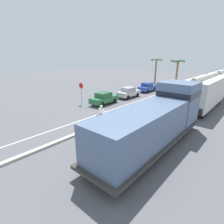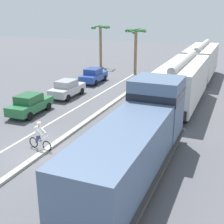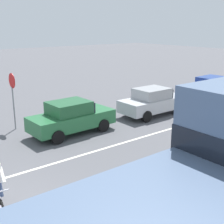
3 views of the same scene
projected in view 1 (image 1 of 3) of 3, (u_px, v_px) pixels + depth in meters
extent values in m
plane|color=#56565B|center=(104.00, 124.00, 16.91)|extent=(120.00, 120.00, 0.00)
cube|color=#B2AD9E|center=(138.00, 109.00, 21.20)|extent=(0.36, 36.00, 0.16)
cube|color=silver|center=(122.00, 106.00, 22.72)|extent=(0.14, 36.00, 0.01)
cube|color=slate|center=(148.00, 125.00, 11.59)|extent=(2.70, 9.86, 2.40)
cube|color=slate|center=(178.00, 102.00, 15.02)|extent=(2.80, 2.80, 3.50)
cube|color=black|center=(179.00, 93.00, 14.78)|extent=(2.83, 2.83, 0.56)
cube|color=#383533|center=(151.00, 138.00, 12.39)|extent=(3.10, 11.60, 0.20)
cylinder|color=#4C4947|center=(151.00, 140.00, 12.43)|extent=(1.10, 3.00, 1.10)
cylinder|color=black|center=(173.00, 125.00, 15.32)|extent=(2.40, 1.00, 1.00)
cylinder|color=black|center=(169.00, 127.00, 14.74)|extent=(2.40, 1.00, 1.00)
cylinder|color=black|center=(165.00, 130.00, 14.17)|extent=(2.40, 1.00, 1.00)
cylinder|color=black|center=(132.00, 154.00, 10.73)|extent=(2.40, 1.00, 1.00)
cylinder|color=black|center=(124.00, 160.00, 10.15)|extent=(2.40, 1.00, 1.00)
cylinder|color=black|center=(115.00, 166.00, 9.57)|extent=(2.40, 1.00, 1.00)
cube|color=silver|center=(204.00, 91.00, 21.30)|extent=(2.90, 10.40, 3.10)
cylinder|color=#B0AEA7|center=(207.00, 77.00, 20.77)|extent=(0.60, 9.88, 0.60)
cube|color=black|center=(213.00, 94.00, 25.45)|extent=(2.61, 0.10, 0.70)
cube|color=black|center=(188.00, 110.00, 17.89)|extent=(2.61, 0.10, 0.70)
cylinder|color=black|center=(210.00, 99.00, 24.54)|extent=(2.46, 0.90, 0.90)
cylinder|color=black|center=(208.00, 101.00, 23.75)|extent=(2.46, 0.90, 0.90)
cylinder|color=black|center=(195.00, 109.00, 19.90)|extent=(2.46, 0.90, 0.90)
cylinder|color=black|center=(192.00, 112.00, 19.10)|extent=(2.46, 0.90, 0.90)
cube|color=silver|center=(223.00, 81.00, 29.65)|extent=(2.90, 10.40, 3.10)
cube|color=black|center=(214.00, 93.00, 26.24)|extent=(2.61, 0.10, 0.70)
cylinder|color=black|center=(224.00, 89.00, 32.10)|extent=(2.46, 0.90, 0.90)
cylinder|color=black|center=(218.00, 94.00, 28.25)|extent=(2.46, 0.90, 0.90)
cylinder|color=black|center=(216.00, 95.00, 27.46)|extent=(2.46, 0.90, 0.90)
cube|color=#286B3D|center=(104.00, 99.00, 23.64)|extent=(1.82, 4.25, 0.70)
cube|color=#225B34|center=(103.00, 95.00, 23.33)|extent=(1.55, 1.94, 0.60)
cube|color=#1E232D|center=(108.00, 94.00, 24.08)|extent=(1.43, 0.16, 0.51)
cylinder|color=black|center=(106.00, 99.00, 25.19)|extent=(0.24, 0.65, 0.64)
cylinder|color=black|center=(115.00, 101.00, 24.22)|extent=(0.24, 0.65, 0.64)
cylinder|color=black|center=(93.00, 103.00, 23.27)|extent=(0.24, 0.65, 0.64)
cylinder|color=black|center=(102.00, 105.00, 22.30)|extent=(0.24, 0.65, 0.64)
cube|color=#B7BABF|center=(129.00, 93.00, 27.44)|extent=(1.74, 4.21, 0.70)
cube|color=#9C9EA2|center=(128.00, 89.00, 27.14)|extent=(1.52, 1.91, 0.60)
cube|color=#1E232D|center=(132.00, 89.00, 27.87)|extent=(1.43, 0.13, 0.51)
cylinder|color=black|center=(129.00, 93.00, 28.99)|extent=(0.23, 0.64, 0.64)
cylinder|color=black|center=(137.00, 95.00, 27.97)|extent=(0.23, 0.64, 0.64)
cylinder|color=black|center=(119.00, 96.00, 27.13)|extent=(0.23, 0.64, 0.64)
cylinder|color=black|center=(128.00, 98.00, 26.11)|extent=(0.23, 0.64, 0.64)
cube|color=#28479E|center=(147.00, 88.00, 32.08)|extent=(1.79, 4.24, 0.70)
cube|color=navy|center=(147.00, 84.00, 31.77)|extent=(1.54, 1.93, 0.60)
cube|color=#1E232D|center=(150.00, 84.00, 32.52)|extent=(1.43, 0.15, 0.51)
cylinder|color=black|center=(147.00, 88.00, 33.63)|extent=(0.23, 0.64, 0.64)
cylinder|color=black|center=(155.00, 89.00, 32.65)|extent=(0.23, 0.64, 0.64)
cylinder|color=black|center=(140.00, 90.00, 31.72)|extent=(0.23, 0.64, 0.64)
cylinder|color=black|center=(148.00, 91.00, 30.74)|extent=(0.23, 0.64, 0.64)
torus|color=black|center=(105.00, 120.00, 16.84)|extent=(0.66, 0.15, 0.66)
torus|color=black|center=(98.00, 118.00, 17.59)|extent=(0.66, 0.15, 0.66)
cylinder|color=silver|center=(101.00, 116.00, 17.12)|extent=(0.79, 0.16, 0.05)
cylinder|color=silver|center=(102.00, 118.00, 17.11)|extent=(0.48, 0.11, 0.36)
cylinder|color=silver|center=(100.00, 114.00, 17.23)|extent=(0.04, 0.04, 0.30)
cylinder|color=silver|center=(104.00, 115.00, 16.73)|extent=(0.10, 0.48, 0.04)
cylinder|color=#38476B|center=(101.00, 115.00, 17.26)|extent=(0.32, 0.18, 0.52)
cylinder|color=#38476B|center=(100.00, 116.00, 17.13)|extent=(0.28, 0.17, 0.52)
cube|color=white|center=(101.00, 110.00, 16.98)|extent=(0.37, 0.38, 0.57)
sphere|color=beige|center=(101.00, 107.00, 16.82)|extent=(0.22, 0.22, 0.22)
cylinder|color=white|center=(101.00, 106.00, 16.78)|extent=(0.22, 0.22, 0.05)
cylinder|color=white|center=(104.00, 111.00, 16.94)|extent=(0.47, 0.15, 0.36)
cylinder|color=white|center=(101.00, 111.00, 16.74)|extent=(0.47, 0.15, 0.36)
cylinder|color=gray|center=(81.00, 96.00, 23.55)|extent=(0.07, 0.07, 2.20)
cylinder|color=red|center=(81.00, 86.00, 23.13)|extent=(0.76, 0.03, 0.76)
cylinder|color=white|center=(81.00, 86.00, 23.15)|extent=(0.48, 0.01, 0.48)
cylinder|color=#846647|center=(177.00, 75.00, 34.05)|extent=(0.36, 0.36, 5.35)
cone|color=#2D7033|center=(183.00, 61.00, 32.67)|extent=(0.36, 1.83, 0.67)
cone|color=#2D7033|center=(182.00, 61.00, 33.40)|extent=(1.66, 1.34, 0.62)
cone|color=#2D7033|center=(178.00, 61.00, 34.03)|extent=(1.80, 1.03, 0.72)
cone|color=#2D7033|center=(174.00, 61.00, 33.82)|extent=(0.44, 1.84, 0.46)
cone|color=#2D7033|center=(174.00, 61.00, 33.04)|extent=(1.65, 1.36, 0.74)
cone|color=#2D7033|center=(178.00, 61.00, 32.40)|extent=(1.79, 1.01, 0.39)
cylinder|color=#846647|center=(156.00, 72.00, 40.29)|extent=(0.36, 0.36, 5.46)
cone|color=#2D7033|center=(160.00, 59.00, 38.86)|extent=(0.37, 1.84, 0.57)
cone|color=#2D7033|center=(159.00, 59.00, 39.94)|extent=(1.85, 0.72, 0.55)
cone|color=#2D7033|center=(155.00, 59.00, 40.27)|extent=(1.33, 1.66, 0.74)
cone|color=#2D7033|center=(152.00, 59.00, 39.57)|extent=(1.24, 1.72, 0.59)
cone|color=#2D7033|center=(157.00, 59.00, 38.60)|extent=(1.76, 1.13, 0.52)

